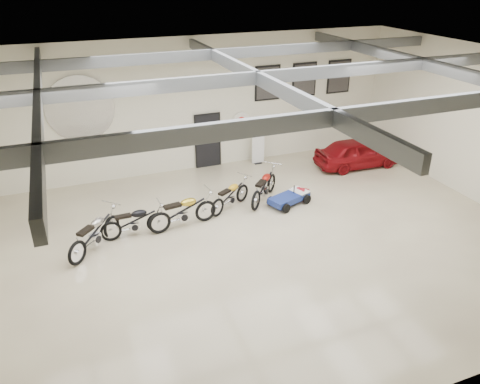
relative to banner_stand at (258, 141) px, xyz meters
name	(u,v)px	position (x,y,z in m)	size (l,w,h in m)	color
floor	(255,243)	(-2.45, -5.50, -0.93)	(16.00, 12.00, 0.01)	beige
ceiling	(258,67)	(-2.45, -5.50, 4.07)	(16.00, 12.00, 0.01)	slate
back_wall	(193,106)	(-2.45, 0.50, 1.57)	(16.00, 0.02, 5.00)	beige
ceiling_beams	(258,78)	(-2.45, -5.50, 3.82)	(15.80, 11.80, 0.32)	#53575B
door	(208,141)	(-1.95, 0.45, 0.12)	(0.92, 0.08, 2.10)	black
logo_plaque	(80,109)	(-6.45, 0.45, 1.87)	(2.30, 0.06, 1.16)	silver
poster_left	(268,83)	(0.55, 0.46, 2.17)	(1.05, 0.08, 1.35)	black
poster_mid	(304,80)	(2.15, 0.46, 2.17)	(1.05, 0.08, 1.35)	black
poster_right	(339,76)	(3.75, 0.46, 2.17)	(1.05, 0.08, 1.35)	black
oil_sign	(241,121)	(-0.55, 0.45, 0.77)	(0.72, 0.10, 0.72)	white
banner_stand	(258,141)	(0.00, 0.00, 0.00)	(0.51, 0.20, 1.86)	white
motorcycle_silver	(94,233)	(-6.74, -4.18, -0.38)	(2.13, 0.66, 1.11)	silver
motorcycle_black	(134,221)	(-5.60, -3.83, -0.43)	(1.93, 0.60, 1.00)	silver
motorcycle_gold	(183,211)	(-4.12, -3.84, -0.37)	(2.15, 0.67, 1.12)	silver
motorcycle_yellow	(230,195)	(-2.38, -3.23, -0.44)	(1.88, 0.58, 0.98)	silver
motorcycle_red	(264,186)	(-1.12, -3.11, -0.39)	(2.09, 0.65, 1.09)	silver
go_kart	(292,194)	(-0.30, -3.62, -0.61)	(1.78, 0.80, 0.65)	navy
vintage_car	(357,153)	(3.50, -1.70, -0.36)	(3.35, 1.35, 1.14)	maroon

